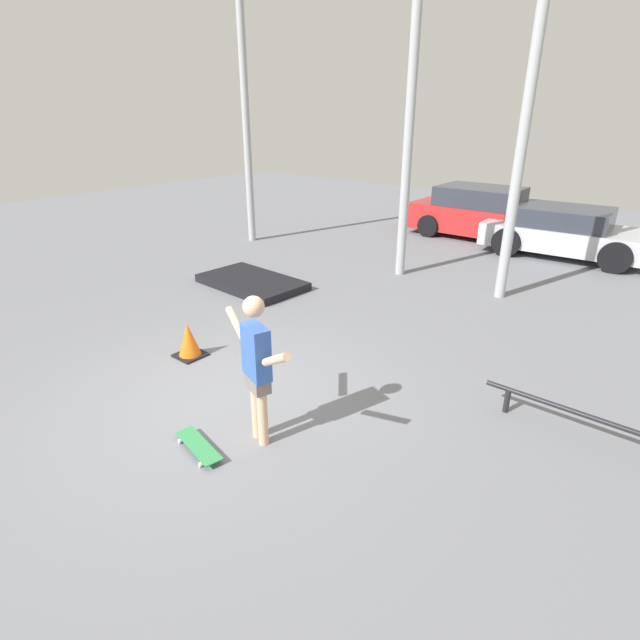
{
  "coord_description": "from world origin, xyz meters",
  "views": [
    {
      "loc": [
        4.43,
        -3.45,
        3.5
      ],
      "look_at": [
        0.35,
        1.41,
        0.79
      ],
      "focal_mm": 28.0,
      "sensor_mm": 36.0,
      "label": 1
    }
  ],
  "objects": [
    {
      "name": "parked_car_silver",
      "position": [
        1.21,
        10.04,
        0.61
      ],
      "size": [
        4.06,
        2.2,
        1.21
      ],
      "rotation": [
        0.0,
        0.0,
        0.08
      ],
      "color": "#B7BABF",
      "rests_on": "ground_plane"
    },
    {
      "name": "grind_rail",
      "position": [
        4.06,
        2.08,
        0.28
      ],
      "size": [
        3.03,
        0.08,
        0.35
      ],
      "rotation": [
        0.0,
        0.0,
        -0.0
      ],
      "color": "black",
      "rests_on": "ground_plane"
    },
    {
      "name": "skateboard",
      "position": [
        0.51,
        -0.86,
        0.06
      ],
      "size": [
        0.78,
        0.36,
        0.08
      ],
      "rotation": [
        0.0,
        0.0,
        -0.2
      ],
      "color": "#338C4C",
      "rests_on": "ground_plane"
    },
    {
      "name": "canopy_support_left",
      "position": [
        -3.61,
        6.06,
        3.99
      ],
      "size": [
        5.1,
        0.2,
        6.74
      ],
      "color": "#A5A8AD",
      "rests_on": "ground_plane"
    },
    {
      "name": "ground_plane",
      "position": [
        0.0,
        0.0,
        0.0
      ],
      "size": [
        36.0,
        36.0,
        0.0
      ],
      "primitive_type": "plane",
      "color": "slate"
    },
    {
      "name": "parked_car_red",
      "position": [
        -1.21,
        10.54,
        0.69
      ],
      "size": [
        4.08,
        1.99,
        1.43
      ],
      "rotation": [
        0.0,
        0.0,
        0.02
      ],
      "color": "red",
      "rests_on": "ground_plane"
    },
    {
      "name": "traffic_cone",
      "position": [
        -1.45,
        0.48,
        0.26
      ],
      "size": [
        0.42,
        0.42,
        0.54
      ],
      "color": "black",
      "rests_on": "ground_plane"
    },
    {
      "name": "manual_pad",
      "position": [
        -3.12,
        3.32,
        0.08
      ],
      "size": [
        2.31,
        1.4,
        0.16
      ],
      "primitive_type": "cube",
      "rotation": [
        0.0,
        0.0,
        -0.04
      ],
      "color": "black",
      "rests_on": "ground_plane"
    },
    {
      "name": "skateboarder",
      "position": [
        0.89,
        -0.27,
        0.99
      ],
      "size": [
        1.4,
        0.54,
        1.75
      ],
      "rotation": [
        0.0,
        0.0,
        -0.32
      ],
      "color": "#DBAD89",
      "rests_on": "ground_plane"
    }
  ]
}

